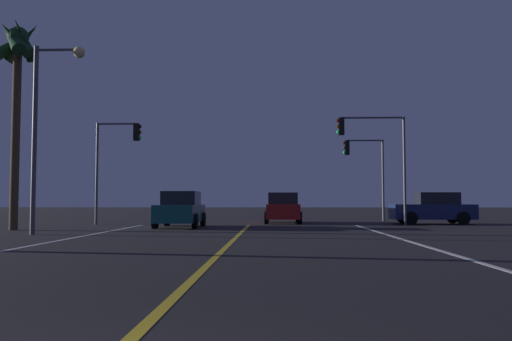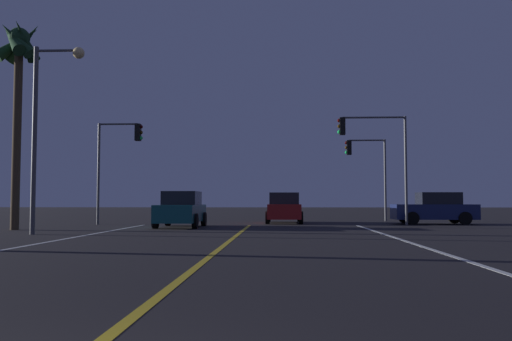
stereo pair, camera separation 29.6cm
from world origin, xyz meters
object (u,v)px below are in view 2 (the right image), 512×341
at_px(car_crossing_side, 435,209).
at_px(palm_tree_left_mid, 19,61).
at_px(car_ahead_far, 284,208).
at_px(traffic_light_near_left, 119,150).
at_px(car_oncoming, 181,210).
at_px(traffic_light_far_right, 366,160).
at_px(street_lamp_left_mid, 47,113).
at_px(traffic_light_near_right, 373,144).

distance_m(car_crossing_side, palm_tree_left_mid, 21.80).
distance_m(car_ahead_far, traffic_light_near_left, 9.56).
relative_size(car_ahead_far, car_oncoming, 1.00).
bearing_deg(traffic_light_far_right, street_lamp_left_mid, 44.65).
distance_m(car_oncoming, street_lamp_left_mid, 7.95).
height_order(car_ahead_far, traffic_light_near_left, traffic_light_near_left).
bearing_deg(traffic_light_far_right, traffic_light_near_left, 21.71).
bearing_deg(car_oncoming, palm_tree_left_mid, -68.16).
bearing_deg(palm_tree_left_mid, traffic_light_near_right, 18.11).
bearing_deg(car_crossing_side, traffic_light_near_left, 4.40).
xyz_separation_m(car_crossing_side, street_lamp_left_mid, (-17.03, -9.66, 3.72)).
xyz_separation_m(traffic_light_near_left, palm_tree_left_mid, (-2.90, -5.31, 3.41)).
relative_size(car_ahead_far, car_crossing_side, 1.00).
distance_m(car_oncoming, traffic_light_far_right, 13.21).
distance_m(car_crossing_side, traffic_light_near_left, 17.15).
bearing_deg(traffic_light_near_right, car_oncoming, 15.37).
relative_size(car_oncoming, traffic_light_near_right, 0.76).
xyz_separation_m(car_ahead_far, traffic_light_near_right, (4.61, -2.32, 3.37)).
xyz_separation_m(car_oncoming, traffic_light_near_left, (-3.82, 2.62, 3.13)).
bearing_deg(car_ahead_far, traffic_light_near_right, -116.69).
distance_m(car_oncoming, car_crossing_side, 13.57).
xyz_separation_m(street_lamp_left_mid, palm_tree_left_mid, (-2.69, 3.05, 2.82)).
bearing_deg(car_crossing_side, street_lamp_left_mid, 29.55).
xyz_separation_m(car_ahead_far, palm_tree_left_mid, (-11.64, -7.63, 6.55)).
bearing_deg(street_lamp_left_mid, car_crossing_side, 29.55).
bearing_deg(car_oncoming, traffic_light_near_left, -124.46).
distance_m(car_ahead_far, traffic_light_far_right, 6.67).
xyz_separation_m(traffic_light_near_left, street_lamp_left_mid, (-0.22, -8.36, 0.59)).
bearing_deg(traffic_light_near_right, car_ahead_far, -26.69).
relative_size(car_crossing_side, palm_tree_left_mid, 0.47).
bearing_deg(palm_tree_left_mid, street_lamp_left_mid, -48.64).
bearing_deg(car_oncoming, traffic_light_near_right, 105.37).
bearing_deg(palm_tree_left_mid, car_oncoming, 21.84).
bearing_deg(street_lamp_left_mid, palm_tree_left_mid, 131.36).
bearing_deg(car_crossing_side, traffic_light_near_right, 20.45).
relative_size(car_crossing_side, traffic_light_near_right, 0.76).
height_order(car_oncoming, traffic_light_far_right, traffic_light_far_right).
bearing_deg(car_crossing_side, traffic_light_far_right, -54.49).
distance_m(traffic_light_near_left, street_lamp_left_mid, 8.39).
bearing_deg(traffic_light_near_left, traffic_light_near_right, 0.00).
bearing_deg(car_ahead_far, car_oncoming, 135.13).
bearing_deg(traffic_light_near_right, street_lamp_left_mid, 31.66).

